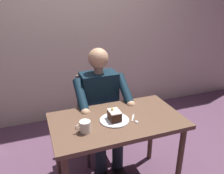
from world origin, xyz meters
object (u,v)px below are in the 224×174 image
dining_table (117,129)px  coffee_cup (85,126)px  cake_slice (114,115)px  chair (97,112)px  seated_person (102,107)px  dessert_spoon (135,120)px

dining_table → coffee_cup: size_ratio=9.24×
cake_slice → coffee_cup: bearing=16.0°
chair → seated_person: 0.22m
seated_person → dining_table: bearing=90.0°
dining_table → cake_slice: bearing=28.1°
dining_table → cake_slice: size_ratio=9.25×
chair → dessert_spoon: (-0.13, 0.67, 0.24)m
chair → seated_person: seated_person is taller
seated_person → coffee_cup: seated_person is taller
chair → dessert_spoon: 0.72m
seated_person → cake_slice: 0.47m
dining_table → chair: 0.62m
seated_person → chair: bearing=-90.0°
dining_table → seated_person: seated_person is taller
chair → coffee_cup: 0.81m
chair → coffee_cup: bearing=66.8°
dining_table → dessert_spoon: dessert_spoon is taller
seated_person → coffee_cup: size_ratio=10.32×
seated_person → dessert_spoon: 0.52m
chair → cake_slice: (0.03, 0.62, 0.29)m
cake_slice → dessert_spoon: size_ratio=0.86×
cake_slice → dessert_spoon: (-0.16, 0.05, -0.05)m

